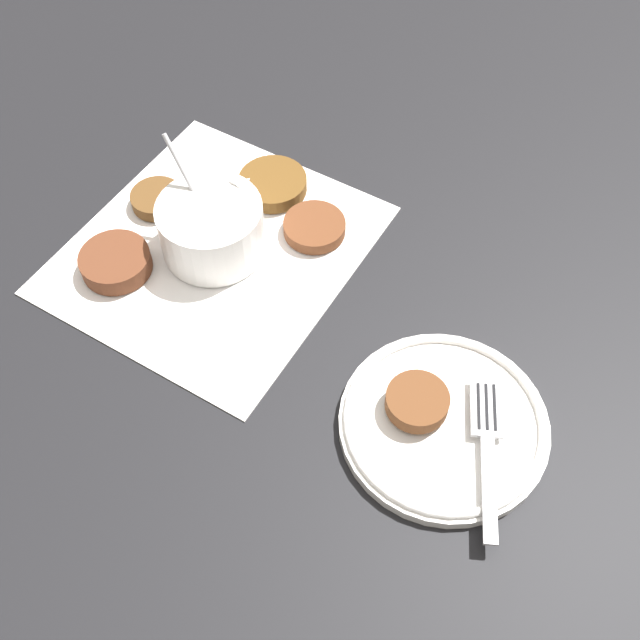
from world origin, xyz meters
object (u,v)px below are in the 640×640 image
object	(u,v)px
sauce_bowl	(212,230)
serving_plate	(444,423)
fritter_on_plate	(417,401)
fork	(487,438)

from	to	relation	value
sauce_bowl	serving_plate	distance (m)	0.31
sauce_bowl	fritter_on_plate	distance (m)	0.28
serving_plate	fork	size ratio (longest dim) A/B	1.34
fritter_on_plate	fork	size ratio (longest dim) A/B	0.40
serving_plate	fork	bearing A→B (deg)	-83.60
serving_plate	fork	world-z (taller)	fork
sauce_bowl	fork	world-z (taller)	sauce_bowl
sauce_bowl	serving_plate	world-z (taller)	sauce_bowl
sauce_bowl	fritter_on_plate	xyz separation A→B (m)	(-0.04, -0.28, -0.01)
sauce_bowl	fork	distance (m)	0.35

